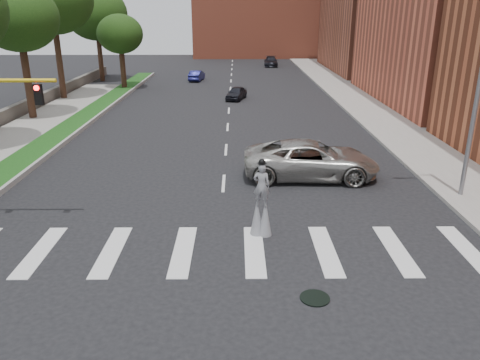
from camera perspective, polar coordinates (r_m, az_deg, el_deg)
ground_plane at (r=16.20m, az=-2.74°, el=-10.30°), size 160.00×160.00×0.00m
grass_median at (r=36.97m, az=-19.75°, el=6.26°), size 2.00×60.00×0.25m
median_curb at (r=36.63m, az=-18.19°, el=6.34°), size 0.20×60.00×0.28m
sidewalk_right at (r=41.53m, az=16.30°, el=7.99°), size 5.00×90.00×0.18m
stone_wall at (r=40.79m, az=-26.30°, el=7.18°), size 0.50×56.00×1.10m
manhole at (r=14.67m, az=9.11°, el=-14.02°), size 0.90×0.90×0.04m
building_backdrop at (r=92.13m, az=3.07°, el=20.49°), size 26.00×14.00×18.00m
streetlight at (r=22.69m, az=26.82°, el=9.61°), size 2.05×0.20×9.00m
stilt_performer at (r=17.71m, az=2.60°, el=-3.13°), size 0.84×0.57×3.07m
suv_crossing at (r=24.25m, az=8.65°, el=2.47°), size 6.99×3.43×1.91m
car_near at (r=45.97m, az=-0.45°, el=10.54°), size 2.35×3.83×1.22m
car_mid at (r=58.89m, az=-5.30°, el=12.56°), size 1.83×3.96×1.26m
car_far at (r=74.43m, az=3.79°, el=14.21°), size 2.20×4.99×1.42m
tree_3 at (r=40.02m, az=-25.44°, el=17.42°), size 5.91×5.91×10.19m
tree_5 at (r=60.33m, az=-17.14°, el=18.80°), size 7.22×7.22×10.87m
tree_6 at (r=53.11m, az=-14.41°, el=16.81°), size 4.80×4.80×7.85m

